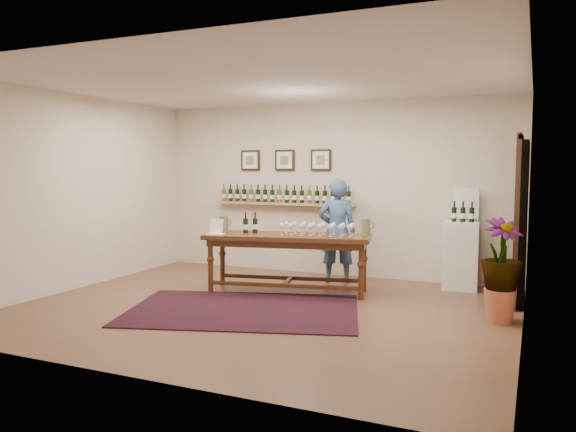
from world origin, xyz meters
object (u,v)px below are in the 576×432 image
at_px(potted_plant, 501,270).
at_px(display_pedestal, 460,255).
at_px(tasting_table, 288,243).
at_px(person, 337,231).

bearing_deg(potted_plant, display_pedestal, 111.10).
bearing_deg(tasting_table, person, 54.20).
xyz_separation_m(display_pedestal, potted_plant, (0.64, -1.65, 0.11)).
relative_size(tasting_table, person, 1.52).
relative_size(tasting_table, display_pedestal, 2.46).
height_order(potted_plant, person, person).
xyz_separation_m(display_pedestal, person, (-1.79, -0.28, 0.30)).
bearing_deg(potted_plant, tasting_table, 171.35).
xyz_separation_m(potted_plant, person, (-2.43, 1.37, 0.19)).
relative_size(display_pedestal, potted_plant, 0.95).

